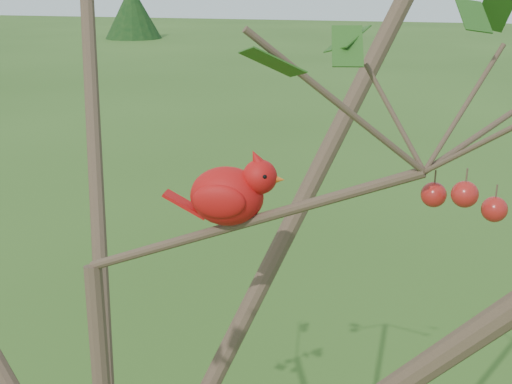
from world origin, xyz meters
TOP-DOWN VIEW (x-y plane):
  - crabapple_tree at (0.03, -0.02)m, footprint 2.35×2.05m
  - cardinal at (0.24, 0.08)m, footprint 0.21×0.11m
  - distant_trees at (2.24, 26.44)m, footprint 40.76×12.52m

SIDE VIEW (x-z plane):
  - distant_trees at x=2.24m, z-range -0.28..3.46m
  - crabapple_tree at x=0.03m, z-range 0.65..3.60m
  - cardinal at x=0.24m, z-range 2.06..2.20m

